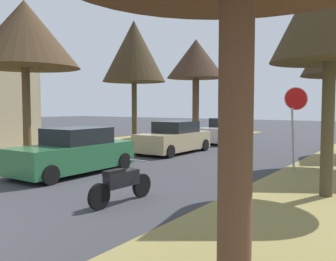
{
  "coord_description": "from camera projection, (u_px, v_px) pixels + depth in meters",
  "views": [
    {
      "loc": [
        7.51,
        -1.5,
        2.32
      ],
      "look_at": [
        0.8,
        8.4,
        1.52
      ],
      "focal_mm": 38.93,
      "sensor_mm": 36.0,
      "label": 1
    }
  ],
  "objects": [
    {
      "name": "parked_motorcycle",
      "position": [
        121.0,
        183.0,
        8.69
      ],
      "size": [
        0.6,
        2.05,
        0.97
      ],
      "color": "black",
      "rests_on": "ground"
    },
    {
      "name": "street_tree_left_far",
      "position": [
        196.0,
        60.0,
        26.9
      ],
      "size": [
        4.32,
        4.32,
        7.22
      ],
      "color": "#49352A",
      "rests_on": "grass_verge_left"
    },
    {
      "name": "street_tree_left_mid_b",
      "position": [
        134.0,
        52.0,
        20.86
      ],
      "size": [
        3.62,
        3.62,
        7.17
      ],
      "color": "#463B27",
      "rests_on": "grass_verge_left"
    },
    {
      "name": "street_tree_left_mid_a",
      "position": [
        25.0,
        35.0,
        15.17
      ],
      "size": [
        4.52,
        4.52,
        6.69
      ],
      "color": "brown",
      "rests_on": "grass_verge_left"
    },
    {
      "name": "parked_sedan_tan",
      "position": [
        174.0,
        138.0,
        18.16
      ],
      "size": [
        1.96,
        4.41,
        1.57
      ],
      "color": "tan",
      "rests_on": "ground"
    },
    {
      "name": "parked_sedan_silver",
      "position": [
        226.0,
        131.0,
        23.14
      ],
      "size": [
        1.96,
        4.41,
        1.57
      ],
      "color": "#BCBCC1",
      "rests_on": "ground"
    },
    {
      "name": "parked_sedan_green",
      "position": [
        74.0,
        153.0,
        12.57
      ],
      "size": [
        1.96,
        4.41,
        1.57
      ],
      "color": "#28663D",
      "rests_on": "ground"
    },
    {
      "name": "stop_sign_far",
      "position": [
        295.0,
        111.0,
        12.5
      ],
      "size": [
        0.81,
        0.58,
        2.94
      ],
      "color": "#9EA0A5",
      "rests_on": "grass_verge_right"
    },
    {
      "name": "street_tree_right_mid_a",
      "position": [
        331.0,
        3.0,
        8.91
      ],
      "size": [
        2.91,
        2.91,
        6.33
      ],
      "color": "#4B4129",
      "rests_on": "grass_verge_right"
    }
  ]
}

